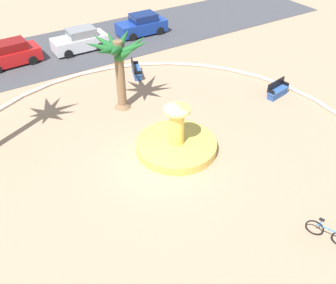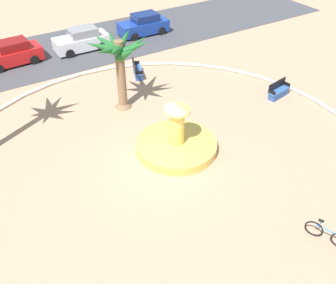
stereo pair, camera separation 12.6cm
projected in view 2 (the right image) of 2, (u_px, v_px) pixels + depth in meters
name	position (u px, v px, depth m)	size (l,w,h in m)	color
ground_plane	(164.00, 162.00, 18.42)	(80.00, 80.00, 0.00)	tan
plaza_curb	(164.00, 161.00, 18.36)	(21.45, 21.45, 0.20)	silver
street_asphalt	(59.00, 51.00, 28.64)	(48.00, 8.00, 0.03)	#424247
fountain	(177.00, 144.00, 19.01)	(4.03, 4.03, 2.41)	gold
palm_tree_by_curb	(119.00, 56.00, 20.49)	(3.44, 3.42, 4.32)	brown
bench_east	(278.00, 92.00, 23.14)	(1.66, 0.77, 1.00)	#335BA8
bench_west	(137.00, 71.00, 25.31)	(1.02, 1.67, 1.00)	#335BA8
bicycle_by_lamppost	(327.00, 234.00, 14.47)	(0.75, 1.60, 0.94)	black
parked_car_leftmost	(12.00, 54.00, 26.47)	(4.08, 2.08, 1.67)	red
parked_car_second	(82.00, 40.00, 28.37)	(4.02, 1.96, 1.67)	silver
parked_car_third	(144.00, 25.00, 30.88)	(4.04, 2.00, 1.67)	navy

